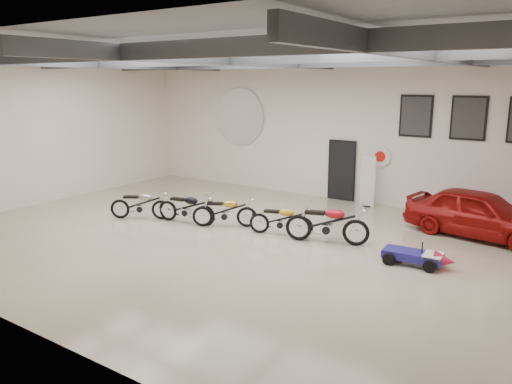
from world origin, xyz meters
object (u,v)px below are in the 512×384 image
Objects in this scene: banner_stand at (368,181)px; motorcycle_yellow at (281,219)px; motorcycle_silver at (140,204)px; go_kart at (419,253)px; motorcycle_red at (327,222)px; motorcycle_black at (186,207)px; motorcycle_gold at (225,211)px; vintage_car at (479,213)px.

banner_stand reaches higher than motorcycle_yellow.
motorcycle_silver reaches higher than go_kart.
motorcycle_silver is 0.86× the size of motorcycle_red.
banner_stand is at bearing 44.43° from motorcycle_black.
motorcycle_red is 2.55m from go_kart.
motorcycle_yellow is at bearing -24.38° from motorcycle_gold.
motorcycle_silver is 1.57m from motorcycle_black.
vintage_car is at bearing -32.85° from banner_stand.
motorcycle_red reaches higher than motorcycle_gold.
vintage_car is at bearing 74.29° from go_kart.
motorcycle_black is 1.08× the size of motorcycle_yellow.
motorcycle_gold is 1.05× the size of motorcycle_yellow.
motorcycle_gold is at bearing 125.13° from vintage_car.
vintage_car is (0.70, 3.13, 0.37)m from go_kart.
banner_stand is at bearing 63.89° from motorcycle_yellow.
motorcycle_silver is at bearing -172.32° from motorcycle_black.
motorcycle_red is at bearing -12.52° from motorcycle_yellow.
banner_stand is 0.93× the size of motorcycle_black.
go_kart is 3.22m from vintage_car.
motorcycle_yellow is 0.46× the size of vintage_car.
motorcycle_red is (0.61, -4.32, -0.33)m from banner_stand.
vintage_car is at bearing -5.08° from motorcycle_gold.
motorcycle_black reaches higher than go_kart.
motorcycle_yellow is at bearing 173.74° from go_kart.
banner_stand is 4.49m from motorcycle_yellow.
motorcycle_red is (4.35, 0.65, 0.07)m from motorcycle_black.
motorcycle_gold is at bearing 7.70° from motorcycle_black.
motorcycle_black is 4.40m from motorcycle_red.
motorcycle_red is (3.16, 0.31, 0.08)m from motorcycle_gold.
motorcycle_silver is (-5.25, -5.41, -0.41)m from banner_stand.
motorcycle_yellow is at bearing -16.81° from motorcycle_silver.
motorcycle_black is at bearing 165.14° from motorcycle_gold.
motorcycle_silver reaches higher than motorcycle_yellow.
motorcycle_red is 4.28m from vintage_car.
motorcycle_red reaches higher than motorcycle_yellow.
banner_stand is at bearing 120.94° from go_kart.
motorcycle_black is at bearing 179.80° from go_kart.
motorcycle_yellow is at bearing 2.02° from motorcycle_black.
motorcycle_black is 6.87m from go_kart.
go_kart is at bearing -24.13° from motorcycle_red.
banner_stand is 6.23m from motorcycle_black.
vintage_car is at bearing 24.07° from motorcycle_red.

